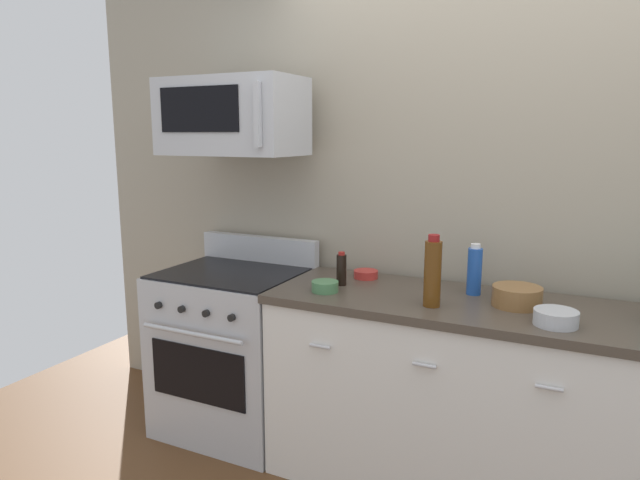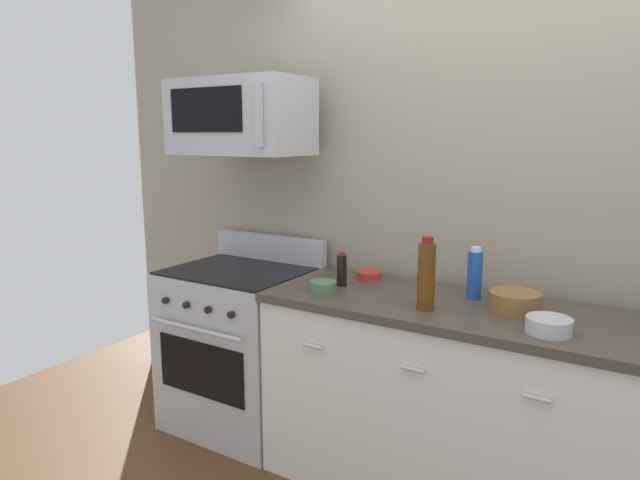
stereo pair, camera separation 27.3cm
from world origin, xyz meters
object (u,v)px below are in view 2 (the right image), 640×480
at_px(bowl_red_small, 369,275).
at_px(range_oven, 241,346).
at_px(bottle_soy_sauce_dark, 342,270).
at_px(bowl_wooden_salad, 515,301).
at_px(bottle_soda_blue, 475,274).
at_px(bowl_steel_prep, 549,325).
at_px(bowl_green_glaze, 323,286).
at_px(bottle_wine_amber, 426,275).
at_px(microwave, 240,117).

bearing_deg(bowl_red_small, range_oven, -164.91).
height_order(bottle_soy_sauce_dark, bowl_wooden_salad, bottle_soy_sauce_dark).
bearing_deg(bottle_soy_sauce_dark, bottle_soda_blue, 11.21).
bearing_deg(range_oven, bowl_steel_prep, -5.88).
relative_size(bowl_green_glaze, bowl_red_small, 1.02).
bearing_deg(bowl_green_glaze, bowl_steel_prep, -1.98).
relative_size(bowl_red_small, bowl_wooden_salad, 0.59).
bearing_deg(bowl_steel_prep, bowl_green_glaze, 178.02).
bearing_deg(bowl_red_small, bottle_soda_blue, -6.13).
xyz_separation_m(bottle_wine_amber, bowl_red_small, (-0.44, 0.33, -0.13)).
bearing_deg(bowl_wooden_salad, bowl_red_small, 167.87).
height_order(bottle_wine_amber, bowl_red_small, bottle_wine_amber).
bearing_deg(microwave, range_oven, -90.29).
xyz_separation_m(microwave, bottle_soda_blue, (1.28, 0.09, -0.72)).
relative_size(bottle_soy_sauce_dark, bowl_wooden_salad, 0.79).
height_order(range_oven, bottle_soy_sauce_dark, bottle_soy_sauce_dark).
distance_m(bottle_soy_sauce_dark, bottle_soda_blue, 0.64).
bearing_deg(microwave, bowl_red_small, 11.69).
xyz_separation_m(microwave, bowl_green_glaze, (0.63, -0.18, -0.80)).
height_order(range_oven, microwave, microwave).
bearing_deg(bowl_green_glaze, bowl_wooden_salad, 10.73).
relative_size(bottle_soda_blue, bowl_wooden_salad, 1.14).
height_order(bowl_green_glaze, bowl_wooden_salad, bowl_wooden_salad).
height_order(microwave, bottle_wine_amber, microwave).
bearing_deg(bowl_wooden_salad, bottle_wine_amber, -153.98).
height_order(range_oven, bowl_wooden_salad, range_oven).
xyz_separation_m(bottle_soy_sauce_dark, bowl_steel_prep, (1.00, -0.18, -0.05)).
bearing_deg(bottle_wine_amber, bowl_steel_prep, -3.80).
xyz_separation_m(bottle_soda_blue, bowl_wooden_salad, (0.21, -0.11, -0.07)).
bearing_deg(bowl_wooden_salad, bottle_soda_blue, 152.94).
distance_m(bottle_wine_amber, bowl_wooden_salad, 0.39).
height_order(bottle_soda_blue, bowl_wooden_salad, bottle_soda_blue).
xyz_separation_m(microwave, bowl_red_small, (0.71, 0.15, -0.81)).
bearing_deg(bowl_green_glaze, bowl_red_small, 76.12).
xyz_separation_m(range_oven, bowl_wooden_salad, (1.48, 0.03, 0.50)).
bearing_deg(bottle_wine_amber, bottle_soy_sauce_dark, 163.71).
height_order(microwave, bowl_red_small, microwave).
distance_m(bottle_wine_amber, bowl_green_glaze, 0.53).
distance_m(bottle_soy_sauce_dark, bowl_wooden_salad, 0.83).
relative_size(microwave, bottle_soda_blue, 3.08).
height_order(range_oven, bottle_wine_amber, bottle_wine_amber).
distance_m(range_oven, bowl_wooden_salad, 1.56).
height_order(bowl_red_small, bowl_wooden_salad, bowl_wooden_salad).
height_order(range_oven, bowl_steel_prep, range_oven).
relative_size(microwave, bottle_wine_amber, 2.35).
relative_size(bowl_steel_prep, bowl_wooden_salad, 0.80).
xyz_separation_m(range_oven, bowl_steel_prep, (1.65, -0.17, 0.48)).
height_order(microwave, bowl_steel_prep, microwave).
height_order(bottle_soy_sauce_dark, bottle_wine_amber, bottle_wine_amber).
relative_size(bottle_wine_amber, bowl_green_glaze, 2.47).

